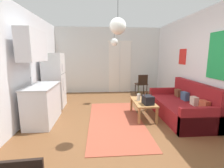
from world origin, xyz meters
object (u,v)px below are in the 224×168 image
bamboo_vase (139,97)px  pendant_lamp_near (118,26)px  coffee_table (143,103)px  couch (183,107)px  handbag (148,100)px  pendant_lamp_far (114,42)px  refrigerator (54,80)px  accent_chair (142,83)px

bamboo_vase → pendant_lamp_near: bearing=-121.7°
pendant_lamp_near → coffee_table: bearing=53.0°
couch → handbag: (-0.95, -0.11, 0.25)m
coffee_table → handbag: handbag is taller
bamboo_vase → handbag: bearing=-65.3°
couch → bamboo_vase: 1.14m
couch → coffee_table: bearing=171.9°
pendant_lamp_near → pendant_lamp_far: 2.50m
couch → pendant_lamp_near: pendant_lamp_near is taller
coffee_table → refrigerator: size_ratio=0.60×
couch → coffee_table: (-1.00, 0.14, 0.09)m
pendant_lamp_near → couch: bearing=26.8°
couch → accent_chair: size_ratio=2.39×
couch → handbag: 0.99m
coffee_table → couch: bearing=-8.1°
coffee_table → bamboo_vase: (-0.10, 0.06, 0.15)m
bamboo_vase → pendant_lamp_near: (-0.68, -1.11, 1.57)m
handbag → refrigerator: size_ratio=0.19×
handbag → refrigerator: (-2.53, 1.30, 0.29)m
refrigerator → handbag: bearing=-27.3°
handbag → pendant_lamp_far: bearing=111.1°
bamboo_vase → pendant_lamp_near: 2.04m
pendant_lamp_near → pendant_lamp_far: bearing=86.1°
couch → refrigerator: (-3.48, 1.19, 0.54)m
coffee_table → refrigerator: (-2.48, 1.05, 0.46)m
coffee_table → accent_chair: bearing=76.2°
handbag → pendant_lamp_near: (-0.83, -0.79, 1.56)m
accent_chair → pendant_lamp_far: (-1.17, -0.80, 1.52)m
refrigerator → pendant_lamp_near: (1.70, -2.09, 1.26)m
couch → pendant_lamp_near: (-1.78, -0.90, 1.81)m
bamboo_vase → pendant_lamp_near: pendant_lamp_near is taller
couch → accent_chair: bearing=100.5°
bamboo_vase → coffee_table: bearing=-32.0°
couch → refrigerator: refrigerator is taller
bamboo_vase → handbag: bamboo_vase is taller
refrigerator → accent_chair: (3.04, 1.21, -0.35)m
couch → pendant_lamp_near: size_ratio=2.65×
couch → refrigerator: bearing=161.2°
handbag → bamboo_vase: bearing=114.7°
couch → pendant_lamp_far: bearing=135.3°
couch → bamboo_vase: (-1.10, 0.21, 0.23)m
pendant_lamp_far → refrigerator: bearing=-167.8°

